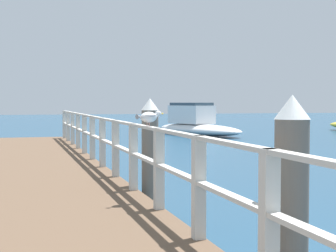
{
  "coord_description": "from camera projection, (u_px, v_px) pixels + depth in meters",
  "views": [
    {
      "loc": [
        -0.45,
        0.41,
        1.88
      ],
      "look_at": [
        2.21,
        9.8,
        1.43
      ],
      "focal_mm": 57.45,
      "sensor_mm": 36.0,
      "label": 1
    }
  ],
  "objects": [
    {
      "name": "dock_piling_far",
      "position": [
        150.0,
        155.0,
        8.98
      ],
      "size": [
        0.29,
        0.29,
        1.93
      ],
      "color": "#6B6056",
      "rests_on": "ground_plane"
    },
    {
      "name": "seagull_background",
      "position": [
        149.0,
        117.0,
        7.44
      ],
      "size": [
        0.44,
        0.26,
        0.21
      ],
      "rotation": [
        0.0,
        0.0,
        5.18
      ],
      "color": "white",
      "rests_on": "pier_railing"
    },
    {
      "name": "boat_0",
      "position": [
        196.0,
        124.0,
        30.19
      ],
      "size": [
        4.05,
        7.46,
        1.82
      ],
      "rotation": [
        0.0,
        0.0,
        0.29
      ],
      "color": "white",
      "rests_on": "ground_plane"
    },
    {
      "name": "pier_deck",
      "position": [
        41.0,
        186.0,
        10.38
      ],
      "size": [
        2.79,
        22.01,
        0.48
      ],
      "primitive_type": "cube",
      "color": "brown",
      "rests_on": "ground_plane"
    },
    {
      "name": "dock_piling_near",
      "position": [
        291.0,
        212.0,
        4.37
      ],
      "size": [
        0.29,
        0.29,
        1.93
      ],
      "color": "#6B6056",
      "rests_on": "ground_plane"
    },
    {
      "name": "pier_railing",
      "position": [
        109.0,
        139.0,
        10.7
      ],
      "size": [
        0.12,
        20.53,
        1.05
      ],
      "color": "beige",
      "rests_on": "pier_deck"
    }
  ]
}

